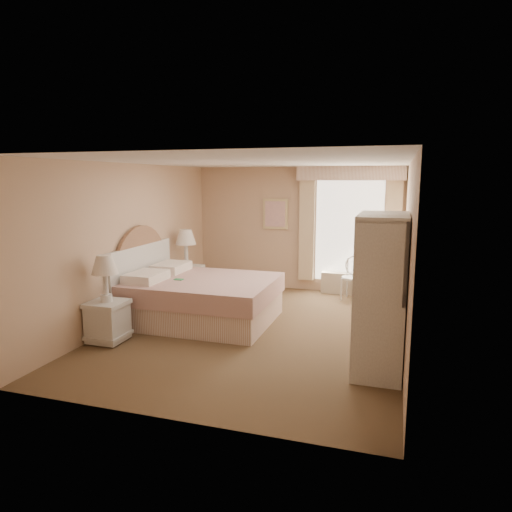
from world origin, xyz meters
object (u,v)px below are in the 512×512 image
(nightstand_far, at_px, (187,273))
(round_table, at_px, (384,273))
(nightstand_near, at_px, (107,310))
(cafe_chair, at_px, (353,274))
(bed, at_px, (194,297))
(armoire, at_px, (381,306))

(nightstand_far, xyz_separation_m, round_table, (3.59, 1.01, 0.01))
(nightstand_near, height_order, cafe_chair, nightstand_near)
(nightstand_near, bearing_deg, round_table, 44.40)
(nightstand_far, height_order, round_table, nightstand_far)
(round_table, bearing_deg, bed, -141.98)
(bed, height_order, cafe_chair, bed)
(nightstand_near, bearing_deg, nightstand_far, 90.00)
(nightstand_far, xyz_separation_m, cafe_chair, (3.05, 0.88, -0.01))
(cafe_chair, bearing_deg, nightstand_near, -118.09)
(round_table, distance_m, armoire, 3.32)
(armoire, bearing_deg, bed, 159.91)
(nightstand_near, distance_m, cafe_chair, 4.55)
(round_table, bearing_deg, armoire, -88.91)
(bed, bearing_deg, cafe_chair, 42.27)
(nightstand_far, relative_size, round_table, 1.72)
(cafe_chair, height_order, armoire, armoire)
(bed, relative_size, round_table, 3.08)
(bed, distance_m, nightstand_far, 1.43)
(nightstand_far, height_order, cafe_chair, nightstand_far)
(bed, bearing_deg, nightstand_far, 120.66)
(bed, bearing_deg, nightstand_near, -119.71)
(round_table, xyz_separation_m, armoire, (0.06, -3.31, 0.27))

